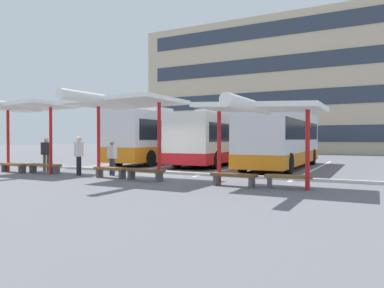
{
  "coord_description": "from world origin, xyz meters",
  "views": [
    {
      "loc": [
        9.15,
        -14.27,
        1.64
      ],
      "look_at": [
        0.66,
        2.23,
        1.38
      ],
      "focal_mm": 33.69,
      "sensor_mm": 36.0,
      "label": 1
    }
  ],
  "objects_px": {
    "coach_bus_2": "(282,139)",
    "waiting_passenger_0": "(112,156)",
    "coach_bus_1": "(222,140)",
    "bench_3": "(145,172)",
    "bench_0": "(13,165)",
    "waiting_shelter_0": "(23,108)",
    "waiting_shelter_1": "(123,104)",
    "coach_bus_0": "(166,138)",
    "bench_1": "(44,166)",
    "waiting_passenger_2": "(79,153)",
    "bench_5": "(288,179)",
    "bench_4": "(234,177)",
    "waiting_shelter_2": "(259,109)",
    "waiting_passenger_1": "(46,152)",
    "bench_2": "(111,170)"
  },
  "relations": [
    {
      "from": "bench_1",
      "to": "bench_2",
      "type": "distance_m",
      "value": 4.14
    },
    {
      "from": "bench_4",
      "to": "bench_5",
      "type": "height_order",
      "value": "same"
    },
    {
      "from": "bench_2",
      "to": "bench_3",
      "type": "bearing_deg",
      "value": -2.81
    },
    {
      "from": "waiting_shelter_2",
      "to": "waiting_passenger_0",
      "type": "bearing_deg",
      "value": 171.36
    },
    {
      "from": "coach_bus_1",
      "to": "bench_3",
      "type": "distance_m",
      "value": 10.39
    },
    {
      "from": "coach_bus_0",
      "to": "waiting_passenger_1",
      "type": "bearing_deg",
      "value": -103.06
    },
    {
      "from": "bench_0",
      "to": "waiting_passenger_0",
      "type": "bearing_deg",
      "value": 10.89
    },
    {
      "from": "coach_bus_1",
      "to": "waiting_shelter_1",
      "type": "relative_size",
      "value": 2.18
    },
    {
      "from": "bench_0",
      "to": "waiting_passenger_0",
      "type": "relative_size",
      "value": 1.19
    },
    {
      "from": "bench_2",
      "to": "waiting_shelter_2",
      "type": "xyz_separation_m",
      "value": [
        6.45,
        -0.24,
        2.31
      ]
    },
    {
      "from": "waiting_shelter_0",
      "to": "waiting_passenger_0",
      "type": "relative_size",
      "value": 3.09
    },
    {
      "from": "bench_3",
      "to": "waiting_passenger_2",
      "type": "xyz_separation_m",
      "value": [
        -3.74,
        0.24,
        0.68
      ]
    },
    {
      "from": "bench_1",
      "to": "bench_3",
      "type": "distance_m",
      "value": 5.94
    },
    {
      "from": "bench_2",
      "to": "waiting_passenger_2",
      "type": "distance_m",
      "value": 2.07
    },
    {
      "from": "bench_5",
      "to": "waiting_passenger_0",
      "type": "distance_m",
      "value": 8.02
    },
    {
      "from": "coach_bus_1",
      "to": "bench_0",
      "type": "distance_m",
      "value": 12.43
    },
    {
      "from": "bench_2",
      "to": "bench_4",
      "type": "distance_m",
      "value": 5.55
    },
    {
      "from": "coach_bus_1",
      "to": "waiting_passenger_2",
      "type": "bearing_deg",
      "value": -105.34
    },
    {
      "from": "coach_bus_2",
      "to": "waiting_passenger_0",
      "type": "xyz_separation_m",
      "value": [
        -5.79,
        -7.78,
        -0.76
      ]
    },
    {
      "from": "coach_bus_1",
      "to": "coach_bus_2",
      "type": "xyz_separation_m",
      "value": [
        4.36,
        -1.56,
        0.05
      ]
    },
    {
      "from": "bench_0",
      "to": "waiting_passenger_0",
      "type": "xyz_separation_m",
      "value": [
        5.32,
        1.02,
        0.55
      ]
    },
    {
      "from": "coach_bus_2",
      "to": "bench_3",
      "type": "bearing_deg",
      "value": -111.15
    },
    {
      "from": "bench_4",
      "to": "bench_1",
      "type": "bearing_deg",
      "value": 178.24
    },
    {
      "from": "coach_bus_1",
      "to": "bench_1",
      "type": "xyz_separation_m",
      "value": [
        -4.94,
        -10.04,
        -1.26
      ]
    },
    {
      "from": "waiting_shelter_1",
      "to": "waiting_passenger_2",
      "type": "xyz_separation_m",
      "value": [
        -2.84,
        0.47,
        -2.04
      ]
    },
    {
      "from": "waiting_passenger_2",
      "to": "bench_5",
      "type": "bearing_deg",
      "value": -0.01
    },
    {
      "from": "coach_bus_1",
      "to": "bench_3",
      "type": "xyz_separation_m",
      "value": [
        0.99,
        -10.27,
        -1.26
      ]
    },
    {
      "from": "bench_1",
      "to": "bench_4",
      "type": "bearing_deg",
      "value": -1.76
    },
    {
      "from": "bench_5",
      "to": "waiting_passenger_2",
      "type": "xyz_separation_m",
      "value": [
        -9.29,
        0.0,
        0.69
      ]
    },
    {
      "from": "bench_0",
      "to": "waiting_shelter_2",
      "type": "height_order",
      "value": "waiting_shelter_2"
    },
    {
      "from": "waiting_shelter_1",
      "to": "waiting_shelter_2",
      "type": "bearing_deg",
      "value": 0.79
    },
    {
      "from": "waiting_passenger_0",
      "to": "bench_0",
      "type": "bearing_deg",
      "value": -169.11
    },
    {
      "from": "coach_bus_0",
      "to": "bench_1",
      "type": "distance_m",
      "value": 9.66
    },
    {
      "from": "waiting_passenger_0",
      "to": "waiting_passenger_2",
      "type": "relative_size",
      "value": 0.89
    },
    {
      "from": "bench_2",
      "to": "waiting_shelter_1",
      "type": "bearing_deg",
      "value": -19.15
    },
    {
      "from": "waiting_shelter_2",
      "to": "bench_5",
      "type": "distance_m",
      "value": 2.51
    },
    {
      "from": "bench_1",
      "to": "waiting_passenger_1",
      "type": "xyz_separation_m",
      "value": [
        -1.01,
        0.98,
        0.65
      ]
    },
    {
      "from": "waiting_shelter_1",
      "to": "bench_5",
      "type": "bearing_deg",
      "value": 4.12
    },
    {
      "from": "bench_4",
      "to": "waiting_passenger_0",
      "type": "xyz_separation_m",
      "value": [
        -6.17,
        1.0,
        0.55
      ]
    },
    {
      "from": "waiting_shelter_2",
      "to": "waiting_passenger_1",
      "type": "bearing_deg",
      "value": 173.34
    },
    {
      "from": "bench_5",
      "to": "bench_0",
      "type": "bearing_deg",
      "value": -178.55
    },
    {
      "from": "coach_bus_2",
      "to": "bench_2",
      "type": "relative_size",
      "value": 6.78
    },
    {
      "from": "coach_bus_1",
      "to": "bench_3",
      "type": "relative_size",
      "value": 6.35
    },
    {
      "from": "bench_5",
      "to": "coach_bus_1",
      "type": "bearing_deg",
      "value": 123.12
    },
    {
      "from": "waiting_shelter_2",
      "to": "waiting_passenger_2",
      "type": "height_order",
      "value": "waiting_shelter_2"
    },
    {
      "from": "coach_bus_1",
      "to": "waiting_passenger_2",
      "type": "height_order",
      "value": "coach_bus_1"
    },
    {
      "from": "bench_3",
      "to": "waiting_shelter_2",
      "type": "xyz_separation_m",
      "value": [
        4.65,
        -0.15,
        2.3
      ]
    },
    {
      "from": "waiting_shelter_0",
      "to": "bench_0",
      "type": "bearing_deg",
      "value": 173.45
    },
    {
      "from": "waiting_shelter_0",
      "to": "waiting_shelter_1",
      "type": "xyz_separation_m",
      "value": [
        5.94,
        -0.02,
        -0.06
      ]
    },
    {
      "from": "coach_bus_2",
      "to": "waiting_passenger_2",
      "type": "relative_size",
      "value": 6.03
    }
  ]
}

